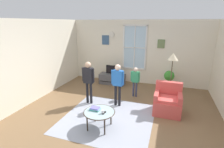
{
  "coord_description": "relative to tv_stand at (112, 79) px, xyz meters",
  "views": [
    {
      "loc": [
        1.31,
        -4.01,
        2.57
      ],
      "look_at": [
        -0.21,
        0.46,
        1.13
      ],
      "focal_mm": 27.55,
      "sensor_mm": 36.0,
      "label": 1
    }
  ],
  "objects": [
    {
      "name": "ground_plane",
      "position": [
        0.93,
        -2.62,
        -0.23
      ],
      "size": [
        6.35,
        6.92,
        0.02
      ],
      "primitive_type": "cube",
      "color": "brown"
    },
    {
      "name": "back_wall",
      "position": [
        0.93,
        0.6,
        1.12
      ],
      "size": [
        5.75,
        0.17,
        2.67
      ],
      "color": "silver",
      "rests_on": "ground_plane"
    },
    {
      "name": "side_wall_left",
      "position": [
        -2.0,
        -2.62,
        1.12
      ],
      "size": [
        0.12,
        6.32,
        2.67
      ],
      "color": "silver",
      "rests_on": "ground_plane"
    },
    {
      "name": "area_rug",
      "position": [
        0.78,
        -2.66,
        -0.21
      ],
      "size": [
        2.42,
        2.38,
        0.01
      ],
      "primitive_type": "cube",
      "color": "#999EAD",
      "rests_on": "ground_plane"
    },
    {
      "name": "tv_stand",
      "position": [
        0.0,
        0.0,
        0.0
      ],
      "size": [
        1.09,
        0.45,
        0.44
      ],
      "color": "#4C4C51",
      "rests_on": "ground_plane"
    },
    {
      "name": "television",
      "position": [
        0.0,
        -0.0,
        0.42
      ],
      "size": [
        0.54,
        0.08,
        0.38
      ],
      "color": "#4C4C4C",
      "rests_on": "tv_stand"
    },
    {
      "name": "armchair",
      "position": [
        2.31,
        -1.79,
        0.11
      ],
      "size": [
        0.76,
        0.74,
        0.87
      ],
      "color": "#D14C47",
      "rests_on": "ground_plane"
    },
    {
      "name": "coffee_table",
      "position": [
        0.73,
        -3.16,
        0.21
      ],
      "size": [
        0.78,
        0.78,
        0.46
      ],
      "color": "#99B2B7",
      "rests_on": "ground_plane"
    },
    {
      "name": "book_stack",
      "position": [
        0.6,
        -3.11,
        0.27
      ],
      "size": [
        0.26,
        0.19,
        0.07
      ],
      "color": "#37C2A7",
      "rests_on": "coffee_table"
    },
    {
      "name": "cup",
      "position": [
        0.84,
        -3.22,
        0.28
      ],
      "size": [
        0.07,
        0.07,
        0.09
      ],
      "primitive_type": "cylinder",
      "color": "white",
      "rests_on": "coffee_table"
    },
    {
      "name": "remote_near_books",
      "position": [
        0.87,
        -3.2,
        0.25
      ],
      "size": [
        0.06,
        0.14,
        0.02
      ],
      "primitive_type": "cube",
      "rotation": [
        0.0,
        0.0,
        -0.15
      ],
      "color": "black",
      "rests_on": "coffee_table"
    },
    {
      "name": "remote_near_cup",
      "position": [
        0.66,
        -3.13,
        0.25
      ],
      "size": [
        0.05,
        0.14,
        0.02
      ],
      "primitive_type": "cube",
      "rotation": [
        0.0,
        0.0,
        -0.07
      ],
      "color": "black",
      "rests_on": "coffee_table"
    },
    {
      "name": "person_blue_shirt",
      "position": [
        0.8,
        -1.85,
        0.63
      ],
      "size": [
        0.41,
        0.18,
        1.35
      ],
      "color": "black",
      "rests_on": "ground_plane"
    },
    {
      "name": "person_green_shirt",
      "position": [
        1.18,
        -0.99,
        0.46
      ],
      "size": [
        0.32,
        0.15,
        1.08
      ],
      "color": "#333851",
      "rests_on": "ground_plane"
    },
    {
      "name": "person_black_shirt",
      "position": [
        -0.12,
        -1.98,
        0.66
      ],
      "size": [
        0.42,
        0.19,
        1.39
      ],
      "color": "black",
      "rests_on": "ground_plane"
    },
    {
      "name": "potted_plant_by_window",
      "position": [
        2.3,
        0.06,
        0.24
      ],
      "size": [
        0.39,
        0.39,
        0.77
      ],
      "color": "silver",
      "rests_on": "ground_plane"
    },
    {
      "name": "floor_lamp",
      "position": [
        2.35,
        -1.03,
        1.16
      ],
      "size": [
        0.32,
        0.32,
        1.65
      ],
      "color": "black",
      "rests_on": "ground_plane"
    }
  ]
}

